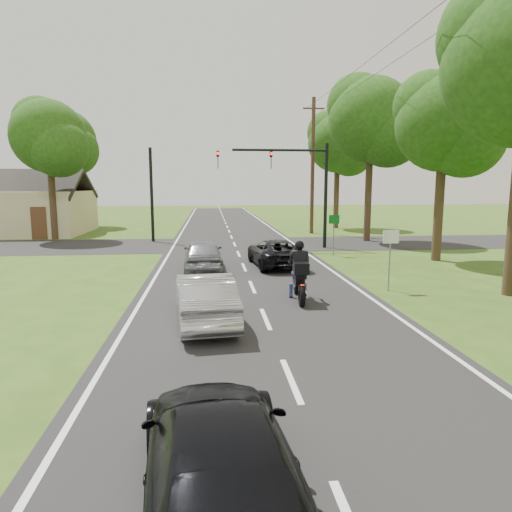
# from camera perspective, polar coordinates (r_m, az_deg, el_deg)

# --- Properties ---
(ground) EXTENTS (140.00, 140.00, 0.00)m
(ground) POSITION_cam_1_polar(r_m,az_deg,el_deg) (12.68, 1.20, -7.92)
(ground) COLOR #2C4914
(ground) RESTS_ON ground
(road) EXTENTS (8.00, 100.00, 0.01)m
(road) POSITION_cam_1_polar(r_m,az_deg,el_deg) (22.40, -1.89, -0.51)
(road) COLOR black
(road) RESTS_ON ground
(cross_road) EXTENTS (60.00, 7.00, 0.01)m
(cross_road) POSITION_cam_1_polar(r_m,az_deg,el_deg) (28.33, -2.71, 1.46)
(cross_road) COLOR black
(cross_road) RESTS_ON ground
(motorcycle_rider) EXTENTS (0.66, 2.27, 1.96)m
(motorcycle_rider) POSITION_cam_1_polar(r_m,az_deg,el_deg) (14.55, 5.44, -2.64)
(motorcycle_rider) COLOR black
(motorcycle_rider) RESTS_ON ground
(dark_suv) EXTENTS (2.40, 4.55, 1.22)m
(dark_suv) POSITION_cam_1_polar(r_m,az_deg,el_deg) (20.74, 2.43, 0.44)
(dark_suv) COLOR black
(dark_suv) RESTS_ON road
(silver_sedan) EXTENTS (1.84, 4.21, 1.35)m
(silver_sedan) POSITION_cam_1_polar(r_m,az_deg,el_deg) (12.25, -6.43, -5.25)
(silver_sedan) COLOR #B4B3B8
(silver_sedan) RESTS_ON road
(silver_suv) EXTENTS (1.74, 4.08, 1.37)m
(silver_suv) POSITION_cam_1_polar(r_m,az_deg,el_deg) (19.78, -6.61, 0.21)
(silver_suv) COLOR gray
(silver_suv) RESTS_ON road
(dark_car_behind) EXTENTS (2.11, 4.44, 1.25)m
(dark_car_behind) POSITION_cam_1_polar(r_m,az_deg,el_deg) (5.61, -4.56, -23.86)
(dark_car_behind) COLOR black
(dark_car_behind) RESTS_ON road
(traffic_signal) EXTENTS (6.38, 0.44, 6.00)m
(traffic_signal) POSITION_cam_1_polar(r_m,az_deg,el_deg) (26.49, 4.80, 9.88)
(traffic_signal) COLOR black
(traffic_signal) RESTS_ON ground
(signal_pole_far) EXTENTS (0.20, 0.20, 6.00)m
(signal_pole_far) POSITION_cam_1_polar(r_m,az_deg,el_deg) (30.29, -12.91, 7.41)
(signal_pole_far) COLOR black
(signal_pole_far) RESTS_ON ground
(utility_pole_far) EXTENTS (1.60, 0.28, 10.00)m
(utility_pole_far) POSITION_cam_1_polar(r_m,az_deg,el_deg) (34.93, 7.09, 11.16)
(utility_pole_far) COLOR #4F3024
(utility_pole_far) RESTS_ON ground
(sign_white) EXTENTS (0.55, 0.07, 2.12)m
(sign_white) POSITION_cam_1_polar(r_m,az_deg,el_deg) (16.38, 16.46, 1.27)
(sign_white) COLOR slate
(sign_white) RESTS_ON ground
(sign_green) EXTENTS (0.55, 0.07, 2.12)m
(sign_green) POSITION_cam_1_polar(r_m,az_deg,el_deg) (23.99, 9.72, 3.82)
(sign_green) COLOR slate
(sign_green) RESTS_ON ground
(tree_row_c) EXTENTS (4.80, 4.65, 8.76)m
(tree_row_c) POSITION_cam_1_polar(r_m,az_deg,el_deg) (23.82, 23.19, 14.39)
(tree_row_c) COLOR #332316
(tree_row_c) RESTS_ON ground
(tree_row_d) EXTENTS (5.76, 5.58, 10.45)m
(tree_row_d) POSITION_cam_1_polar(r_m,az_deg,el_deg) (30.92, 14.87, 15.60)
(tree_row_d) COLOR #332316
(tree_row_d) RESTS_ON ground
(tree_row_e) EXTENTS (5.28, 5.12, 9.61)m
(tree_row_e) POSITION_cam_1_polar(r_m,az_deg,el_deg) (39.51, 10.66, 13.35)
(tree_row_e) COLOR #332316
(tree_row_e) RESTS_ON ground
(tree_left_near) EXTENTS (5.12, 4.96, 9.22)m
(tree_left_near) POSITION_cam_1_polar(r_m,az_deg,el_deg) (33.57, -24.17, 13.04)
(tree_left_near) COLOR #332316
(tree_left_near) RESTS_ON ground
(tree_left_far) EXTENTS (5.76, 5.58, 10.14)m
(tree_left_far) POSITION_cam_1_polar(r_m,az_deg,el_deg) (43.70, -22.55, 12.79)
(tree_left_far) COLOR #332316
(tree_left_far) RESTS_ON ground
(house) EXTENTS (10.20, 8.00, 4.84)m
(house) POSITION_cam_1_polar(r_m,az_deg,el_deg) (38.91, -27.77, 5.09)
(house) COLOR #C7BC8A
(house) RESTS_ON ground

